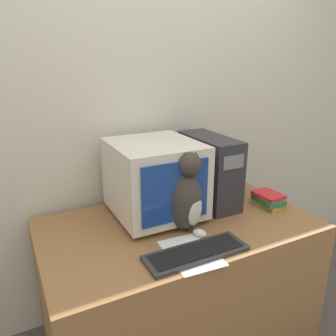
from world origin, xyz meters
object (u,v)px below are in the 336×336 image
crt_monitor (155,178)px  keyboard (196,253)px  pen (163,254)px  computer_tower (209,170)px  cat (185,197)px  book_stack (268,199)px

crt_monitor → keyboard: 0.49m
keyboard → pen: size_ratio=3.64×
computer_tower → keyboard: size_ratio=0.94×
cat → keyboard: bearing=-124.8°
crt_monitor → pen: bearing=-110.4°
keyboard → crt_monitor: bearing=89.0°
pen → keyboard: bearing=-25.9°
crt_monitor → computer_tower: 0.36m
computer_tower → pen: bearing=-141.9°
crt_monitor → computer_tower: size_ratio=1.08×
keyboard → book_stack: 0.70m
cat → computer_tower: bearing=19.4°
computer_tower → pen: 0.66m
crt_monitor → cat: (0.06, -0.22, -0.03)m
cat → book_stack: (0.59, 0.02, -0.14)m
book_stack → pen: size_ratio=1.42×
computer_tower → cat: size_ratio=1.07×
cat → pen: bearing=-159.7°
computer_tower → book_stack: (0.29, -0.21, -0.17)m
crt_monitor → pen: size_ratio=3.70×
cat → crt_monitor: bearing=86.9°
crt_monitor → book_stack: bearing=-17.2°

